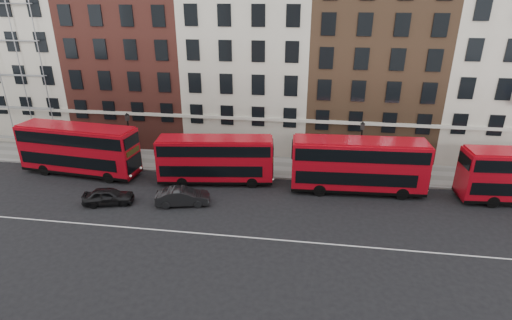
# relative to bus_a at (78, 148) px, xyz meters

# --- Properties ---
(ground) EXTENTS (120.00, 120.00, 0.00)m
(ground) POSITION_rel_bus_a_xyz_m (14.42, -6.42, -2.55)
(ground) COLOR black
(ground) RESTS_ON ground
(pavement) EXTENTS (80.00, 5.00, 0.15)m
(pavement) POSITION_rel_bus_a_xyz_m (14.42, 4.08, -2.48)
(pavement) COLOR slate
(pavement) RESTS_ON ground
(kerb) EXTENTS (80.00, 0.30, 0.16)m
(kerb) POSITION_rel_bus_a_xyz_m (14.42, 1.58, -2.47)
(kerb) COLOR gray
(kerb) RESTS_ON ground
(road_centre_line) EXTENTS (70.00, 0.12, 0.01)m
(road_centre_line) POSITION_rel_bus_a_xyz_m (14.42, -8.42, -2.55)
(road_centre_line) COLOR white
(road_centre_line) RESTS_ON ground
(building_terrace) EXTENTS (64.00, 11.95, 22.00)m
(building_terrace) POSITION_rel_bus_a_xyz_m (14.11, 11.46, 7.69)
(building_terrace) COLOR #BAB3A1
(building_terrace) RESTS_ON ground
(bus_a) EXTENTS (11.54, 3.86, 4.76)m
(bus_a) POSITION_rel_bus_a_xyz_m (0.00, 0.00, 0.00)
(bus_a) COLOR #BC0917
(bus_a) RESTS_ON ground
(bus_b) EXTENTS (10.43, 3.76, 4.29)m
(bus_b) POSITION_rel_bus_a_xyz_m (13.07, -0.01, -0.25)
(bus_b) COLOR #BC0917
(bus_b) RESTS_ON ground
(bus_c) EXTENTS (11.36, 3.27, 4.72)m
(bus_c) POSITION_rel_bus_a_xyz_m (25.48, -0.01, -0.02)
(bus_c) COLOR #BC0917
(bus_c) RESTS_ON ground
(car_rear) EXTENTS (4.31, 2.60, 1.37)m
(car_rear) POSITION_rel_bus_a_xyz_m (5.40, -5.22, -1.87)
(car_rear) COLOR black
(car_rear) RESTS_ON ground
(car_front) EXTENTS (4.55, 2.44, 1.42)m
(car_front) POSITION_rel_bus_a_xyz_m (11.42, -4.48, -1.84)
(car_front) COLOR black
(car_front) RESTS_ON ground
(lamp_post_left) EXTENTS (0.44, 0.44, 5.33)m
(lamp_post_left) POSITION_rel_bus_a_xyz_m (4.00, 2.44, 0.53)
(lamp_post_left) COLOR black
(lamp_post_left) RESTS_ON pavement
(lamp_post_right) EXTENTS (0.44, 0.44, 5.33)m
(lamp_post_right) POSITION_rel_bus_a_xyz_m (25.89, 2.85, 0.53)
(lamp_post_right) COLOR black
(lamp_post_right) RESTS_ON pavement
(iron_railings) EXTENTS (6.60, 0.06, 1.00)m
(iron_railings) POSITION_rel_bus_a_xyz_m (14.42, 6.28, -1.90)
(iron_railings) COLOR black
(iron_railings) RESTS_ON pavement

